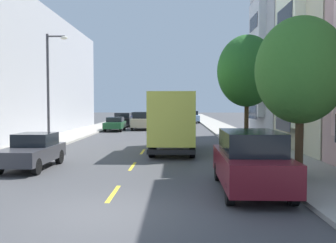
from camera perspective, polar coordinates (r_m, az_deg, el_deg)
ground_plane at (r=39.39m, az=-1.58°, el=-1.32°), size 160.00×160.00×0.00m
sidewalk_left at (r=38.43m, az=-12.37°, el=-1.38°), size 3.20×120.00×0.14m
sidewalk_right at (r=37.70m, az=9.11°, el=-1.43°), size 3.20×120.00×0.14m
lane_centerline_dashes at (r=33.92m, az=-2.04°, el=-1.97°), size 0.14×47.20×0.01m
townhouse_third_dove_grey at (r=32.41m, az=24.15°, el=8.12°), size 12.26×8.23×12.32m
street_tree_nearest at (r=14.05m, az=19.89°, el=7.46°), size 3.21×3.21×5.78m
street_tree_second at (r=23.74m, az=12.17°, el=7.67°), size 3.73×3.73×6.97m
street_lamp at (r=24.28m, az=-17.83°, el=5.93°), size 1.35×0.28×7.02m
delivery_box_truck at (r=21.15m, az=0.84°, el=0.39°), size 2.57×7.18×3.42m
parked_sedan_forest at (r=38.39m, az=-8.23°, el=-0.33°), size 1.89×4.53×1.43m
parked_hatchback_white at (r=62.15m, az=3.42°, el=0.87°), size 1.81×4.03×1.50m
parked_sedan_navy at (r=59.61m, az=-4.85°, el=0.77°), size 1.89×4.53×1.43m
parked_pickup_black at (r=45.39m, az=-6.88°, el=0.25°), size 2.01×5.30×1.73m
parked_suv_burgundy at (r=12.03m, az=12.70°, el=-5.95°), size 2.03×4.83×1.93m
parked_pickup_sky at (r=54.67m, az=3.80°, el=0.68°), size 2.08×5.33×1.73m
parked_hatchback_charcoal at (r=16.98m, az=-20.34°, el=-4.31°), size 1.80×4.03×1.50m
moving_champagne_sedan at (r=40.08m, az=-4.11°, el=0.16°), size 1.95×4.80×1.93m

